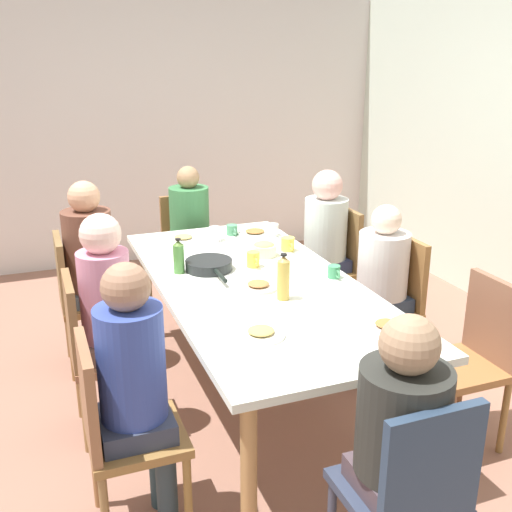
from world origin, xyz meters
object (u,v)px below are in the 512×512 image
(chair_0, at_px, (117,426))
(plate_3, at_px, (387,326))
(chair_4, at_px, (392,299))
(cup_3, at_px, (232,230))
(chair_2, at_px, (474,353))
(cup_1, at_px, (334,272))
(cup_5, at_px, (288,244))
(chair_7, at_px, (334,261))
(cup_2, at_px, (253,259))
(chair_5, at_px, (188,245))
(person_7, at_px, (324,235))
(person_5, at_px, (190,226))
(bottle_0, at_px, (179,257))
(person_4, at_px, (381,275))
(plate_0, at_px, (258,286))
(cup_4, at_px, (273,230))
(plate_4, at_px, (255,233))
(plate_1, at_px, (183,239))
(person_6, at_px, (109,306))
(chair_1, at_px, (80,294))
(cup_0, at_px, (215,234))
(person_1, at_px, (91,259))
(dining_table, at_px, (256,292))
(chair_6, at_px, (94,346))
(chair_3, at_px, (410,491))
(person_0, at_px, (135,378))
(plate_2, at_px, (261,333))
(person_3, at_px, (400,430))
(bowl_0, at_px, (264,249))
(bottle_1, at_px, (283,278))
(serving_pan, at_px, (209,265))

(chair_0, xyz_separation_m, plate_3, (0.03, 1.27, 0.26))
(chair_4, xyz_separation_m, cup_3, (-0.91, -0.75, 0.28))
(chair_2, height_order, cup_1, chair_2)
(chair_0, xyz_separation_m, cup_5, (-1.21, 1.30, 0.29))
(chair_7, height_order, cup_2, chair_7)
(chair_5, bearing_deg, person_7, 47.10)
(person_5, bearing_deg, bottle_0, -17.83)
(person_7, height_order, plate_3, person_7)
(person_4, relative_size, chair_5, 1.25)
(cup_2, bearing_deg, plate_0, -15.96)
(chair_2, xyz_separation_m, cup_4, (-1.56, -0.48, 0.29))
(person_5, bearing_deg, plate_4, 28.45)
(chair_7, height_order, bottle_0, bottle_0)
(plate_3, bearing_deg, plate_1, -162.31)
(person_6, bearing_deg, chair_1, -173.20)
(cup_0, bearing_deg, cup_5, 45.15)
(person_1, distance_m, chair_7, 1.75)
(cup_2, bearing_deg, dining_table, -16.88)
(chair_6, height_order, cup_2, chair_6)
(chair_4, distance_m, cup_4, 0.97)
(chair_4, height_order, chair_7, same)
(dining_table, xyz_separation_m, chair_3, (1.54, 0.00, -0.18))
(chair_7, distance_m, cup_2, 1.04)
(cup_4, bearing_deg, person_6, -57.72)
(chair_3, distance_m, cup_1, 1.52)
(chair_1, relative_size, chair_6, 1.00)
(person_0, height_order, cup_3, person_0)
(plate_2, relative_size, cup_2, 1.96)
(person_6, bearing_deg, person_3, 29.61)
(person_6, height_order, cup_1, person_6)
(person_5, relative_size, cup_4, 10.73)
(person_5, relative_size, chair_6, 1.29)
(plate_1, bearing_deg, bowl_0, 38.55)
(chair_3, distance_m, plate_3, 0.85)
(cup_3, bearing_deg, cup_5, 25.55)
(plate_4, bearing_deg, bottle_0, -50.53)
(plate_2, height_order, cup_1, cup_1)
(person_7, bearing_deg, cup_3, -102.03)
(person_4, height_order, bottle_1, person_4)
(serving_pan, relative_size, cup_2, 4.06)
(plate_4, xyz_separation_m, serving_pan, (0.58, -0.51, 0.02))
(chair_0, xyz_separation_m, person_0, (0.00, 0.09, 0.21))
(person_6, bearing_deg, plate_1, 145.02)
(plate_3, distance_m, bowl_0, 1.21)
(plate_3, bearing_deg, cup_5, 178.27)
(cup_1, bearing_deg, bottle_0, -116.13)
(chair_4, height_order, bottle_1, bottle_1)
(chair_1, xyz_separation_m, chair_2, (1.54, 1.83, 0.00))
(person_5, xyz_separation_m, plate_2, (2.10, -0.23, 0.07))
(cup_5, bearing_deg, person_1, -105.10)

